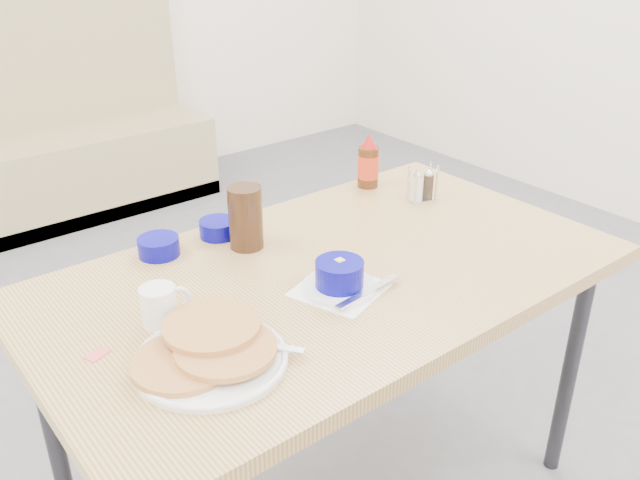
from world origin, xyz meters
TOP-DOWN VIEW (x-y plane):
  - booth_bench at (0.00, 2.78)m, footprint 1.90×0.56m
  - dining_table at (0.00, 0.25)m, footprint 1.40×0.80m
  - pancake_plate at (-0.41, 0.11)m, footprint 0.30×0.29m
  - coffee_mug at (-0.42, 0.29)m, footprint 0.11×0.07m
  - grits_setting at (-0.05, 0.16)m, footprint 0.25×0.23m
  - creamer_bowl at (-0.12, 0.57)m, footprint 0.10×0.10m
  - butter_bowl at (-0.29, 0.57)m, footprint 0.10×0.10m
  - amber_tumbler at (-0.09, 0.48)m, footprint 0.09×0.09m
  - condiment_caddy at (0.48, 0.41)m, footprint 0.10×0.07m
  - syrup_bottle at (0.43, 0.59)m, footprint 0.06×0.06m
  - sugar_wrapper at (-0.57, 0.27)m, footprint 0.05×0.04m

SIDE VIEW (x-z plane):
  - booth_bench at x=0.00m, z-range -0.26..0.96m
  - dining_table at x=0.00m, z-range 0.32..1.08m
  - sugar_wrapper at x=-0.57m, z-range 0.76..0.76m
  - pancake_plate at x=-0.41m, z-range 0.76..0.81m
  - creamer_bowl at x=-0.12m, z-range 0.76..0.80m
  - butter_bowl at x=-0.29m, z-range 0.76..0.81m
  - grits_setting at x=-0.05m, z-range 0.75..0.83m
  - condiment_caddy at x=0.48m, z-range 0.74..0.85m
  - coffee_mug at x=-0.42m, z-range 0.76..0.85m
  - syrup_bottle at x=0.43m, z-range 0.75..0.92m
  - amber_tumbler at x=-0.09m, z-range 0.76..0.92m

